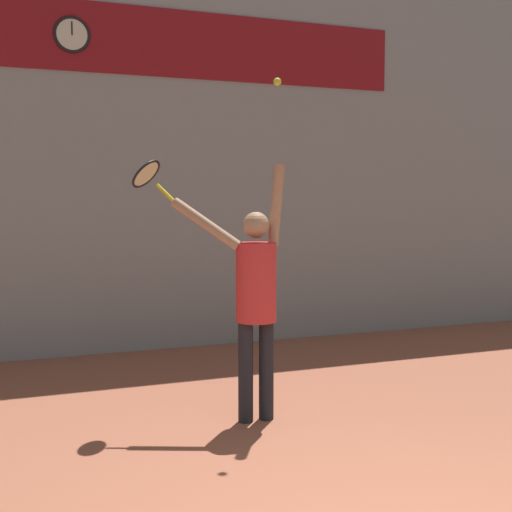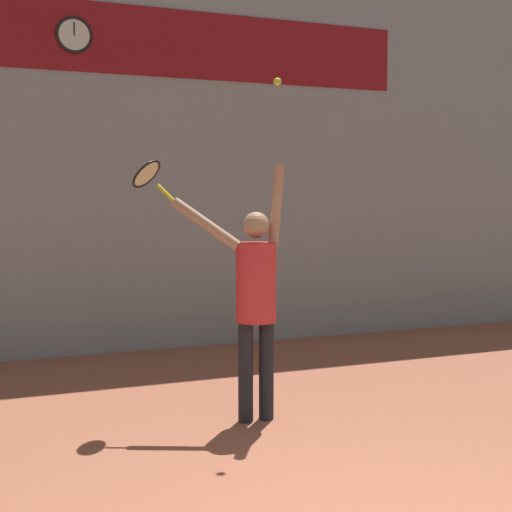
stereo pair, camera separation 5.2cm
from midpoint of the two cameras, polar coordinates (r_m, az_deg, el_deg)
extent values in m
cube|color=gray|center=(9.18, -8.60, 8.07)|extent=(18.00, 0.10, 5.00)
cube|color=maroon|center=(9.30, -8.63, 16.63)|extent=(6.93, 0.02, 0.84)
cylinder|color=beige|center=(9.13, -14.18, 16.78)|extent=(0.40, 0.02, 0.40)
torus|color=black|center=(9.13, -14.18, 16.78)|extent=(0.44, 0.04, 0.44)
cube|color=black|center=(9.13, -14.18, 17.22)|extent=(0.02, 0.01, 0.16)
cylinder|color=black|center=(6.27, -0.60, -9.28)|extent=(0.13, 0.13, 0.88)
cylinder|color=black|center=(6.34, 1.06, -9.12)|extent=(0.13, 0.13, 0.88)
cylinder|color=red|center=(6.16, 0.24, -2.11)|extent=(0.35, 0.35, 0.69)
sphere|color=tan|center=(6.12, 0.24, 2.50)|extent=(0.23, 0.23, 0.23)
cylinder|color=tan|center=(6.17, 1.88, 4.08)|extent=(0.17, 0.16, 0.71)
cylinder|color=tan|center=(6.16, -3.76, 2.58)|extent=(0.55, 0.48, 0.46)
cylinder|color=yellow|center=(6.32, -6.98, 5.00)|extent=(0.16, 0.16, 0.17)
torus|color=black|center=(6.42, -8.53, 6.51)|extent=(0.38, 0.39, 0.25)
cylinder|color=beige|center=(6.42, -8.53, 6.51)|extent=(0.32, 0.32, 0.21)
sphere|color=#CCDB2D|center=(6.22, 1.97, 13.76)|extent=(0.07, 0.07, 0.07)
camera|label=1|loc=(0.03, -89.76, 0.02)|focal=50.00mm
camera|label=2|loc=(0.03, 90.24, -0.02)|focal=50.00mm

